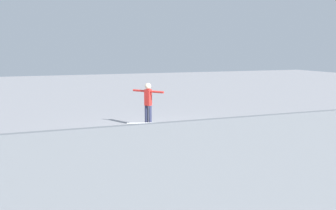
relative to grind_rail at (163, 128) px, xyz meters
name	(u,v)px	position (x,y,z in m)	size (l,w,h in m)	color
ground_plane	(168,135)	(0.02, 0.57, -0.14)	(60.00, 60.00, 0.00)	gray
grind_rail	(163,128)	(0.00, 0.00, 0.00)	(2.57, 0.95, 0.33)	black
skate_ledge	(320,147)	(-3.15, 3.94, 0.03)	(2.24, 0.47, 0.34)	#595960
skater_main	(148,102)	(0.27, -0.81, 0.79)	(0.86, 1.07, 1.61)	#2D3351
skateboard_main	(147,127)	(0.36, -0.65, -0.07)	(0.81, 0.29, 0.09)	tan
bystander_green_shirt	(260,164)	(0.57, 6.51, 0.74)	(0.36, 0.24, 1.57)	brown
bystander_purple_shirt	(94,185)	(3.38, 6.60, 0.77)	(0.36, 0.26, 1.62)	brown
trash_bin	(270,166)	(-0.33, 5.59, 0.31)	(0.56, 0.56, 0.91)	#1E592D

